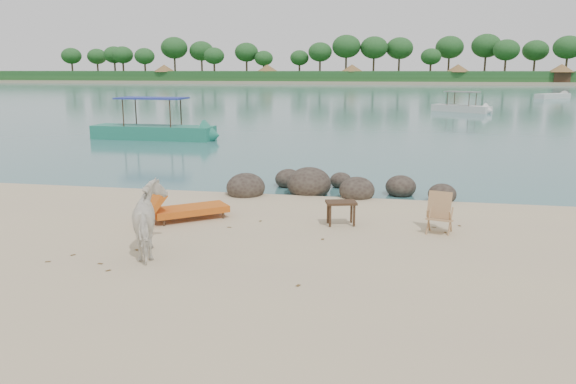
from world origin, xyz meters
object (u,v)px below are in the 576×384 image
at_px(cow, 152,221).
at_px(deck_chair, 440,215).
at_px(side_table, 341,215).
at_px(lounge_chair, 190,207).
at_px(boat_near, 152,105).
at_px(boulders, 322,187).

xyz_separation_m(cow, deck_chair, (5.48, 2.42, -0.24)).
bearing_deg(side_table, lounge_chair, 167.15).
distance_m(lounge_chair, boat_near, 16.84).
bearing_deg(lounge_chair, deck_chair, -39.11).
distance_m(deck_chair, boat_near, 20.11).
relative_size(boulders, lounge_chair, 2.90).
height_order(deck_chair, boat_near, boat_near).
distance_m(side_table, boat_near, 18.58).
xyz_separation_m(boulders, side_table, (0.87, -3.37, 0.09)).
bearing_deg(side_table, cow, -156.68).
relative_size(side_table, deck_chair, 0.79).
height_order(side_table, boat_near, boat_near).
relative_size(boulders, side_table, 9.41).
xyz_separation_m(boulders, lounge_chair, (-2.66, -3.52, 0.14)).
height_order(lounge_chair, boat_near, boat_near).
distance_m(cow, deck_chair, 6.00).
bearing_deg(deck_chair, boat_near, 146.95).
relative_size(cow, lounge_chair, 0.73).
relative_size(boulders, boat_near, 0.89).
distance_m(cow, boat_near, 19.17).
relative_size(side_table, boat_near, 0.09).
height_order(lounge_chair, deck_chair, deck_chair).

